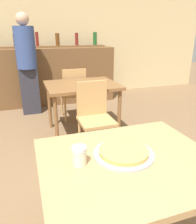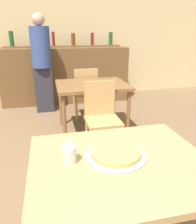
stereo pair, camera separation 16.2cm
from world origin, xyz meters
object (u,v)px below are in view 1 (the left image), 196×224
object	(u,v)px
chair_far_side_back	(74,91)
person_standing	(27,62)
cheese_shaker	(79,156)
pizza_tray	(124,152)
chair_far_side_front	(94,113)

from	to	relation	value
chair_far_side_back	person_standing	xyz separation A→B (m)	(-0.68, 0.55, 0.44)
cheese_shaker	person_standing	world-z (taller)	person_standing
person_standing	cheese_shaker	bearing A→B (deg)	-86.73
chair_far_side_back	person_standing	bearing A→B (deg)	-39.00
chair_far_side_back	pizza_tray	bearing A→B (deg)	84.48
cheese_shaker	person_standing	xyz separation A→B (m)	(-0.17, 3.02, 0.15)
cheese_shaker	person_standing	distance (m)	3.03
person_standing	chair_far_side_front	bearing A→B (deg)	-68.01
chair_far_side_front	pizza_tray	xyz separation A→B (m)	(-0.24, -1.31, 0.24)
chair_far_side_front	chair_far_side_back	xyz separation A→B (m)	(0.00, 1.14, 0.00)
chair_far_side_back	person_standing	distance (m)	0.98
chair_far_side_front	pizza_tray	size ratio (longest dim) A/B	2.42
cheese_shaker	person_standing	bearing A→B (deg)	93.27
pizza_tray	person_standing	world-z (taller)	person_standing
chair_far_side_front	pizza_tray	world-z (taller)	chair_far_side_front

